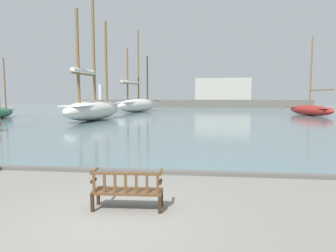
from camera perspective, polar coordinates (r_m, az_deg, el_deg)
ground_plane at (r=6.77m, az=-11.35°, el=-17.05°), size 160.00×160.00×0.00m
harbor_water at (r=50.03m, az=4.29°, el=2.77°), size 100.00×80.00×0.08m
quay_edge_kerb at (r=10.29m, az=-4.70°, el=-8.62°), size 40.00×0.30×0.12m
park_bench at (r=7.08m, az=-7.76°, el=-11.90°), size 1.62×0.60×0.92m
sailboat_distant_harbor at (r=32.61m, az=-13.97°, el=3.42°), size 4.27×11.07×12.69m
sailboat_far_port at (r=43.50m, az=25.48°, el=2.86°), size 4.43×9.65×10.14m
sailboat_outer_port at (r=48.24m, az=-5.79°, el=4.19°), size 5.82×12.61×12.82m
far_breakwater at (r=67.98m, az=6.57°, el=5.21°), size 51.23×2.40×6.58m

